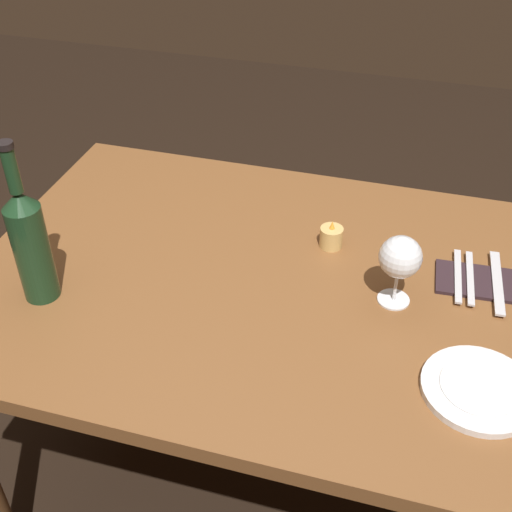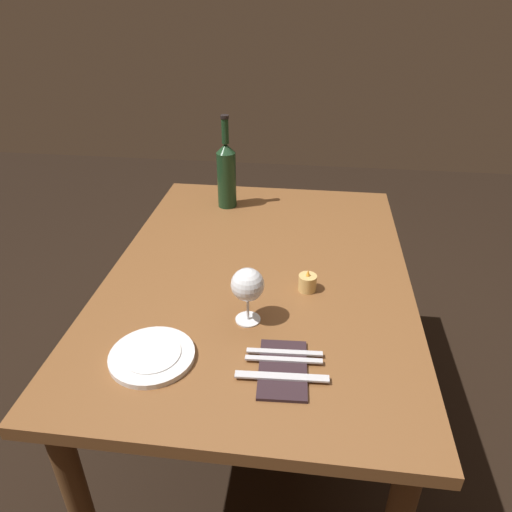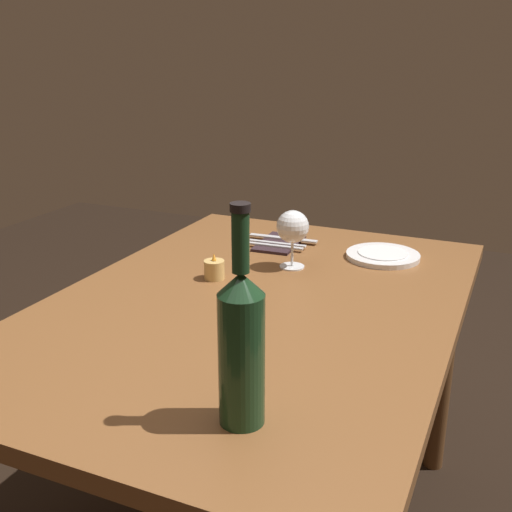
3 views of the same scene
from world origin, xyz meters
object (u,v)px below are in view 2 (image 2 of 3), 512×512
(dinner_plate, at_px, (152,356))
(fork_outer, at_px, (284,352))
(wine_bottle, at_px, (226,173))
(folded_napkin, at_px, (283,369))
(wine_glass_left, at_px, (249,286))
(fork_inner, at_px, (284,359))
(votive_candle, at_px, (307,283))
(table_knife, at_px, (282,377))

(dinner_plate, bearing_deg, fork_outer, 98.96)
(wine_bottle, bearing_deg, folded_napkin, 18.05)
(wine_glass_left, xyz_separation_m, dinner_plate, (0.17, -0.21, -0.10))
(dinner_plate, bearing_deg, folded_napkin, 89.75)
(dinner_plate, relative_size, folded_napkin, 1.03)
(fork_inner, bearing_deg, fork_outer, 180.00)
(folded_napkin, bearing_deg, wine_glass_left, -149.63)
(votive_candle, height_order, dinner_plate, votive_candle)
(fork_inner, relative_size, table_knife, 0.86)
(wine_glass_left, bearing_deg, dinner_plate, -50.43)
(wine_bottle, relative_size, votive_candle, 5.23)
(fork_inner, xyz_separation_m, table_knife, (0.05, 0.00, 0.00))
(wine_glass_left, height_order, fork_inner, wine_glass_left)
(wine_glass_left, relative_size, table_knife, 0.73)
(table_knife, bearing_deg, fork_outer, 180.00)
(wine_glass_left, xyz_separation_m, votive_candle, (-0.16, 0.15, -0.09))
(fork_inner, bearing_deg, dinner_plate, -85.62)
(wine_bottle, distance_m, table_knife, 0.95)
(fork_outer, distance_m, table_knife, 0.08)
(wine_glass_left, distance_m, dinner_plate, 0.29)
(wine_glass_left, height_order, dinner_plate, wine_glass_left)
(fork_outer, bearing_deg, fork_inner, 0.00)
(fork_inner, bearing_deg, folded_napkin, 0.00)
(fork_outer, bearing_deg, wine_glass_left, -140.48)
(wine_bottle, xyz_separation_m, table_knife, (0.90, 0.28, -0.12))
(folded_napkin, height_order, fork_outer, fork_outer)
(fork_outer, xyz_separation_m, table_knife, (0.08, 0.00, 0.00))
(fork_inner, height_order, table_knife, same)
(wine_bottle, height_order, fork_outer, wine_bottle)
(wine_bottle, relative_size, fork_inner, 1.94)
(votive_candle, relative_size, table_knife, 0.32)
(folded_napkin, distance_m, fork_inner, 0.03)
(wine_glass_left, distance_m, wine_bottle, 0.72)
(wine_glass_left, distance_m, table_knife, 0.25)
(wine_bottle, distance_m, fork_outer, 0.88)
(wine_bottle, bearing_deg, wine_glass_left, 14.66)
(table_knife, bearing_deg, votive_candle, 173.02)
(votive_candle, xyz_separation_m, table_knife, (0.36, -0.04, -0.01))
(table_knife, bearing_deg, fork_inner, 180.00)
(folded_napkin, xyz_separation_m, fork_inner, (-0.03, 0.00, 0.01))
(dinner_plate, relative_size, fork_outer, 1.12)
(wine_bottle, height_order, folded_napkin, wine_bottle)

